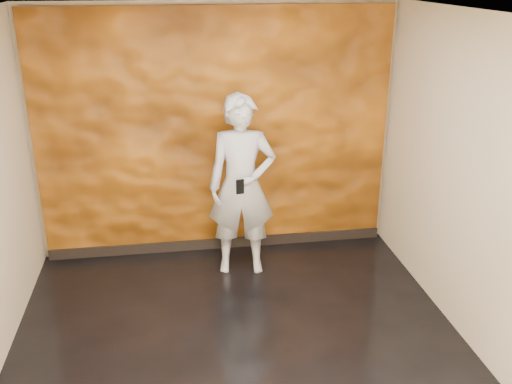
% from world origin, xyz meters
% --- Properties ---
extents(room, '(4.02, 4.02, 2.81)m').
position_xyz_m(room, '(0.00, 0.00, 1.40)').
color(room, black).
rests_on(room, ground).
extents(feature_wall, '(3.90, 0.06, 2.75)m').
position_xyz_m(feature_wall, '(0.00, 1.96, 1.38)').
color(feature_wall, '#C36B13').
rests_on(feature_wall, ground).
extents(baseboard, '(3.90, 0.04, 0.12)m').
position_xyz_m(baseboard, '(0.00, 1.92, 0.06)').
color(baseboard, black).
rests_on(baseboard, ground).
extents(man, '(0.76, 0.54, 1.94)m').
position_xyz_m(man, '(0.21, 1.40, 0.97)').
color(man, '#9499A3').
rests_on(man, ground).
extents(phone, '(0.08, 0.03, 0.15)m').
position_xyz_m(phone, '(0.16, 1.14, 1.07)').
color(phone, black).
rests_on(phone, man).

